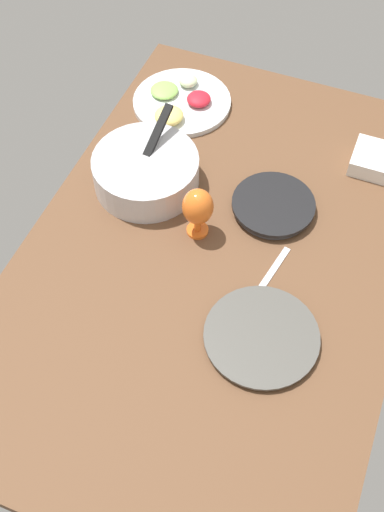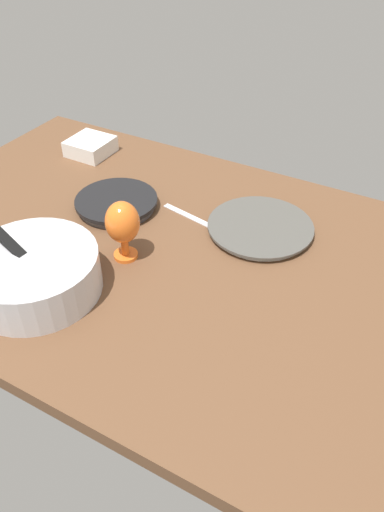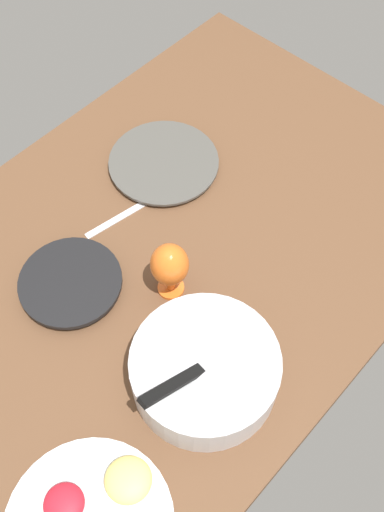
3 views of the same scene
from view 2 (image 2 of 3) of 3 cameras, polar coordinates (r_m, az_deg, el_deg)
name	(u,v)px [view 2 (image 2 of 3)]	position (r cm, az deg, el deg)	size (l,w,h in cm)	color
ground_plane	(159,252)	(136.09, -3.76, 0.40)	(160.00, 104.00, 4.00)	brown
dinner_plate_left	(260,228)	(140.90, 7.74, 3.20)	(29.39, 29.39, 2.06)	silver
dinner_plate_right	(117,203)	(150.45, -8.54, 5.95)	(24.19, 24.19, 3.18)	#4C4C51
mixing_bowl	(33,272)	(123.87, -17.52, -1.73)	(32.49, 31.27, 18.10)	silver
hurricane_glass_orange	(123,224)	(126.26, -7.87, 3.59)	(8.72, 8.72, 16.51)	orange
square_bowl_white	(90,146)	(181.16, -11.43, 12.15)	(13.68, 13.68, 5.34)	white
fork_by_left_plate	(188,215)	(145.89, -0.43, 4.62)	(18.00, 1.80, 0.60)	silver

